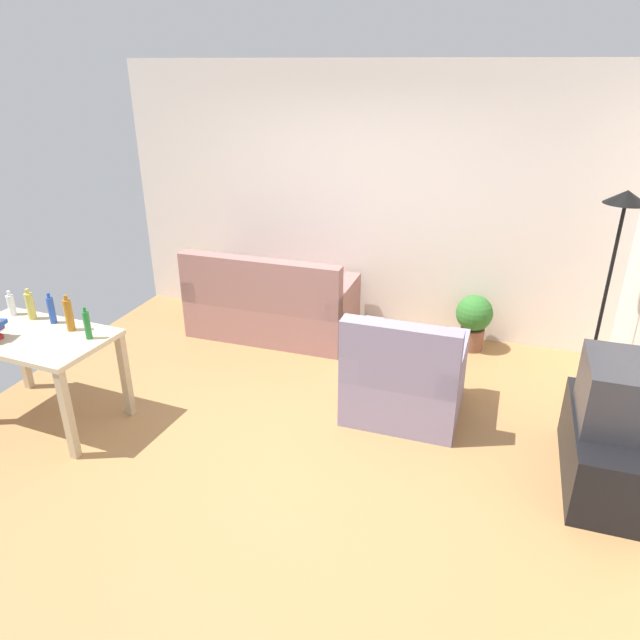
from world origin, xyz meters
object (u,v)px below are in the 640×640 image
at_px(desk, 35,347).
at_px(bottle_amber, 69,315).
at_px(potted_plant, 474,319).
at_px(bottle_clear, 11,305).
at_px(bottle_blue, 51,310).
at_px(tv, 615,392).
at_px(armchair, 404,379).
at_px(torchiere_lamp, 617,243).
at_px(tv_stand, 601,450).
at_px(bottle_squat, 30,306).
at_px(couch, 271,307).
at_px(bottle_green, 87,325).

xyz_separation_m(desk, bottle_amber, (0.23, 0.16, 0.24)).
height_order(potted_plant, bottle_amber, bottle_amber).
relative_size(desk, bottle_clear, 5.99).
height_order(potted_plant, bottle_clear, bottle_clear).
xyz_separation_m(potted_plant, bottle_blue, (-3.14, -2.14, 0.54)).
xyz_separation_m(tv, potted_plant, (-1.01, 1.78, -0.37)).
xyz_separation_m(potted_plant, bottle_amber, (-2.91, -2.21, 0.56)).
distance_m(potted_plant, armchair, 1.45).
relative_size(torchiere_lamp, bottle_clear, 8.70).
height_order(bottle_clear, bottle_amber, bottle_amber).
xyz_separation_m(tv, desk, (-4.15, -0.59, -0.05)).
height_order(tv_stand, desk, desk).
bearing_deg(bottle_squat, torchiere_lamp, 17.70).
bearing_deg(torchiere_lamp, couch, 172.08).
xyz_separation_m(tv_stand, tv, (0.00, 0.00, 0.46)).
height_order(tv_stand, potted_plant, potted_plant).
xyz_separation_m(bottle_clear, bottle_amber, (0.66, -0.10, 0.04)).
relative_size(bottle_clear, bottle_green, 0.81).
bearing_deg(bottle_amber, tv, 6.24).
height_order(tv, torchiere_lamp, torchiere_lamp).
bearing_deg(bottle_amber, desk, -145.28).
relative_size(couch, potted_plant, 2.95).
distance_m(couch, bottle_clear, 2.42).
distance_m(tv, bottle_amber, 3.95).
bearing_deg(bottle_blue, desk, -91.19).
bearing_deg(bottle_amber, tv_stand, 6.25).
bearing_deg(torchiere_lamp, tv_stand, -90.00).
bearing_deg(tv, torchiere_lamp, 0.20).
xyz_separation_m(tv, torchiere_lamp, (-0.00, 1.04, 0.71)).
bearing_deg(couch, tv, 154.34).
distance_m(desk, bottle_clear, 0.54).
distance_m(couch, bottle_squat, 2.31).
xyz_separation_m(bottle_blue, bottle_green, (0.46, -0.15, 0.00)).
bearing_deg(bottle_squat, tv, 4.56).
relative_size(bottle_clear, bottle_amber, 0.71).
xyz_separation_m(torchiere_lamp, bottle_green, (-3.69, -1.55, -0.54)).
relative_size(bottle_squat, bottle_blue, 1.01).
bearing_deg(bottle_clear, bottle_green, -11.26).
relative_size(bottle_squat, bottle_green, 1.01).
height_order(desk, bottle_blue, bottle_blue).
height_order(torchiere_lamp, bottle_squat, torchiere_lamp).
bearing_deg(armchair, potted_plant, -106.98).
bearing_deg(bottle_blue, bottle_squat, 176.94).
height_order(tv_stand, armchair, armchair).
bearing_deg(couch, armchair, 146.50).
relative_size(torchiere_lamp, bottle_blue, 7.10).
bearing_deg(potted_plant, armchair, -107.55).
distance_m(bottle_clear, bottle_squat, 0.22).
bearing_deg(armchair, couch, -32.93).
xyz_separation_m(bottle_squat, bottle_amber, (0.45, -0.08, 0.02)).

